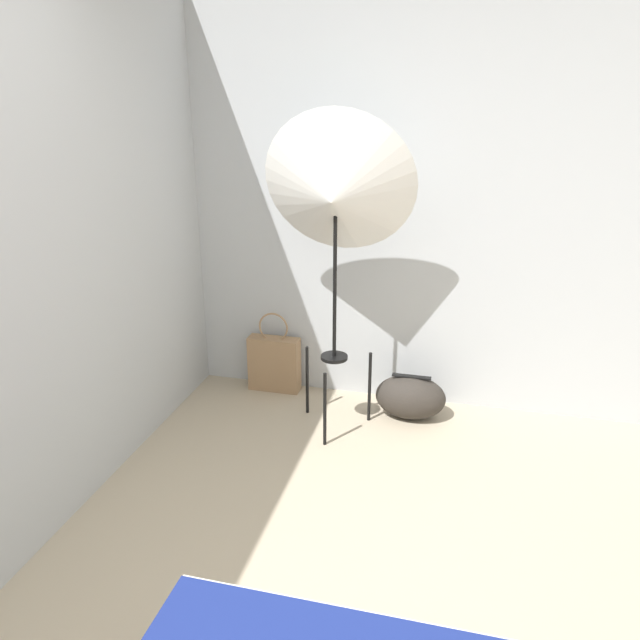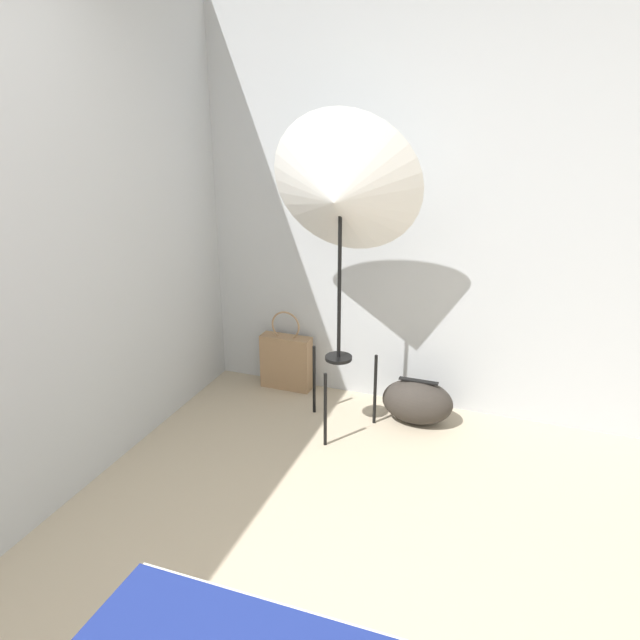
{
  "view_description": "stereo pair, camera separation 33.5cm",
  "coord_description": "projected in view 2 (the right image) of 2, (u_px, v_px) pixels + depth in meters",
  "views": [
    {
      "loc": [
        0.36,
        -1.4,
        1.96
      ],
      "look_at": [
        -0.41,
        1.65,
        0.79
      ],
      "focal_mm": 35.0,
      "sensor_mm": 36.0,
      "label": 1
    },
    {
      "loc": [
        0.68,
        -1.3,
        1.96
      ],
      "look_at": [
        -0.41,
        1.65,
        0.79
      ],
      "focal_mm": 35.0,
      "sensor_mm": 36.0,
      "label": 2
    }
  ],
  "objects": [
    {
      "name": "wall_back",
      "position": [
        429.0,
        207.0,
        3.72
      ],
      "size": [
        8.0,
        0.05,
        2.6
      ],
      "color": "#B7BCC1",
      "rests_on": "ground_plane"
    },
    {
      "name": "wall_side_left",
      "position": [
        65.0,
        237.0,
        2.95
      ],
      "size": [
        0.05,
        8.0,
        2.6
      ],
      "color": "#B7BCC1",
      "rests_on": "ground_plane"
    },
    {
      "name": "photo_umbrella",
      "position": [
        340.0,
        194.0,
        3.36
      ],
      "size": [
        0.87,
        0.51,
        1.88
      ],
      "color": "black",
      "rests_on": "ground_plane"
    },
    {
      "name": "tote_bag",
      "position": [
        286.0,
        361.0,
        4.29
      ],
      "size": [
        0.35,
        0.11,
        0.56
      ],
      "color": "#9E7A56",
      "rests_on": "ground_plane"
    },
    {
      "name": "duffel_bag",
      "position": [
        417.0,
        402.0,
        3.86
      ],
      "size": [
        0.44,
        0.28,
        0.29
      ],
      "color": "#332D28",
      "rests_on": "ground_plane"
    }
  ]
}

